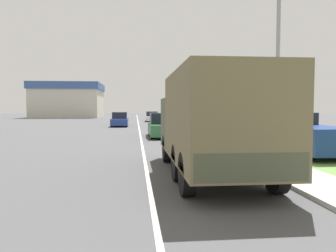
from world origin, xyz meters
name	(u,v)px	position (x,y,z in m)	size (l,w,h in m)	color
ground_plane	(139,126)	(0.00, 40.00, 0.00)	(180.00, 180.00, 0.00)	#4C4C4F
lane_centre_stripe	(139,126)	(0.00, 40.00, 0.00)	(0.12, 120.00, 0.00)	silver
sidewalk_right	(178,126)	(4.50, 40.00, 0.06)	(1.80, 120.00, 0.12)	#ADAAA3
grass_strip_right	(216,126)	(8.90, 40.00, 0.01)	(7.00, 120.00, 0.02)	#6B9347
military_truck	(212,121)	(1.96, 12.94, 1.70)	(2.52, 7.44, 3.10)	#474C38
car_nearest_ahead	(162,126)	(1.52, 26.55, 0.77)	(1.83, 4.86, 1.72)	#336B3D
car_second_ahead	(120,120)	(-2.13, 40.34, 0.71)	(1.81, 4.74, 1.59)	navy
car_third_ahead	(152,117)	(2.10, 52.50, 0.69)	(1.89, 3.97, 1.53)	silver
pickup_truck	(301,134)	(7.21, 17.46, 0.89)	(2.06, 5.48, 1.84)	navy
lamp_post	(273,34)	(4.56, 14.59, 4.72)	(1.69, 0.24, 7.82)	gray
building_distant	(69,100)	(-14.87, 76.85, 3.72)	(14.25, 14.26, 7.35)	beige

